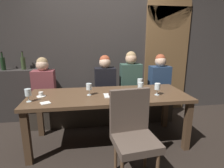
{
  "coord_description": "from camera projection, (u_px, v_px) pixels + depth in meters",
  "views": [
    {
      "loc": [
        -0.32,
        -2.44,
        1.51
      ],
      "look_at": [
        0.08,
        0.18,
        0.84
      ],
      "focal_mm": 29.48,
      "sensor_mm": 36.0,
      "label": 1
    }
  ],
  "objects": [
    {
      "name": "espresso_cup",
      "position": [
        41.0,
        95.0,
        2.46
      ],
      "size": [
        0.12,
        0.12,
        0.06
      ],
      "color": "white",
      "rests_on": "dining_table"
    },
    {
      "name": "wine_glass_end_right",
      "position": [
        157.0,
        87.0,
        2.51
      ],
      "size": [
        0.08,
        0.08,
        0.16
      ],
      "color": "silver",
      "rests_on": "dining_table"
    },
    {
      "name": "wine_bottle_dark_red",
      "position": [
        3.0,
        63.0,
        3.22
      ],
      "size": [
        0.08,
        0.08,
        0.33
      ],
      "color": "black",
      "rests_on": "back_counter"
    },
    {
      "name": "ground",
      "position": [
        109.0,
        141.0,
        2.75
      ],
      "size": [
        9.0,
        9.0,
        0.0
      ],
      "primitive_type": "plane",
      "color": "black"
    },
    {
      "name": "wine_glass_center_front",
      "position": [
        28.0,
        93.0,
        2.24
      ],
      "size": [
        0.08,
        0.08,
        0.16
      ],
      "color": "silver",
      "rests_on": "dining_table"
    },
    {
      "name": "dessert_plate",
      "position": [
        111.0,
        95.0,
        2.5
      ],
      "size": [
        0.19,
        0.19,
        0.05
      ],
      "color": "white",
      "rests_on": "dining_table"
    },
    {
      "name": "wine_glass_far_right",
      "position": [
        89.0,
        87.0,
        2.51
      ],
      "size": [
        0.08,
        0.08,
        0.16
      ],
      "color": "silver",
      "rests_on": "dining_table"
    },
    {
      "name": "arched_door",
      "position": [
        167.0,
        45.0,
        3.72
      ],
      "size": [
        0.9,
        0.05,
        2.55
      ],
      "color": "brown",
      "rests_on": "ground"
    },
    {
      "name": "diner_bearded",
      "position": [
        105.0,
        78.0,
        3.24
      ],
      "size": [
        0.36,
        0.24,
        0.77
      ],
      "color": "black",
      "rests_on": "banquette_bench"
    },
    {
      "name": "diner_near_end",
      "position": [
        159.0,
        76.0,
        3.38
      ],
      "size": [
        0.36,
        0.24,
        0.77
      ],
      "color": "navy",
      "rests_on": "banquette_bench"
    },
    {
      "name": "banquette_bench",
      "position": [
        104.0,
        110.0,
        3.37
      ],
      "size": [
        2.5,
        0.44,
        0.45
      ],
      "color": "#312A23",
      "rests_on": "ground"
    },
    {
      "name": "chair_near_side",
      "position": [
        133.0,
        130.0,
        1.95
      ],
      "size": [
        0.49,
        0.49,
        0.98
      ],
      "color": "brown",
      "rests_on": "ground"
    },
    {
      "name": "wine_bottle_pale_label",
      "position": [
        23.0,
        63.0,
        3.3
      ],
      "size": [
        0.08,
        0.08,
        0.33
      ],
      "color": "#384728",
      "rests_on": "back_counter"
    },
    {
      "name": "dining_table",
      "position": [
        108.0,
        100.0,
        2.59
      ],
      "size": [
        2.2,
        0.84,
        0.74
      ],
      "color": "#493422",
      "rests_on": "ground"
    },
    {
      "name": "back_wall_tiled",
      "position": [
        100.0,
        38.0,
        3.56
      ],
      "size": [
        6.0,
        0.12,
        3.0
      ],
      "primitive_type": "cube",
      "color": "#383330",
      "rests_on": "ground"
    },
    {
      "name": "wine_glass_center_back",
      "position": [
        140.0,
        82.0,
        2.79
      ],
      "size": [
        0.08,
        0.08,
        0.16
      ],
      "color": "silver",
      "rests_on": "dining_table"
    },
    {
      "name": "wine_glass_near_left",
      "position": [
        140.0,
        86.0,
        2.56
      ],
      "size": [
        0.08,
        0.08,
        0.16
      ],
      "color": "silver",
      "rests_on": "dining_table"
    },
    {
      "name": "folded_napkin",
      "position": [
        45.0,
        103.0,
        2.22
      ],
      "size": [
        0.14,
        0.14,
        0.01
      ],
      "primitive_type": "cube",
      "rotation": [
        0.0,
        0.0,
        0.43
      ],
      "color": "silver",
      "rests_on": "dining_table"
    },
    {
      "name": "diner_redhead",
      "position": [
        44.0,
        81.0,
        3.1
      ],
      "size": [
        0.36,
        0.24,
        0.75
      ],
      "color": "brown",
      "rests_on": "banquette_bench"
    },
    {
      "name": "diner_far_end",
      "position": [
        131.0,
        76.0,
        3.27
      ],
      "size": [
        0.36,
        0.24,
        0.83
      ],
      "color": "#2D473D",
      "rests_on": "banquette_bench"
    },
    {
      "name": "back_counter",
      "position": [
        19.0,
        95.0,
        3.41
      ],
      "size": [
        1.1,
        0.28,
        0.95
      ],
      "primitive_type": "cube",
      "color": "#2F2B29",
      "rests_on": "ground"
    }
  ]
}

